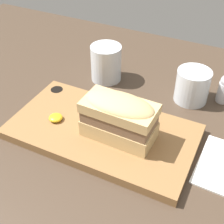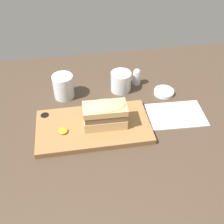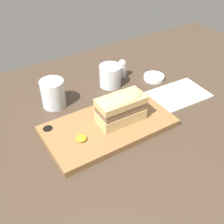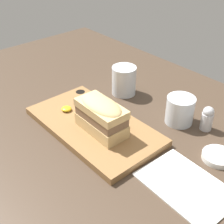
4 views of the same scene
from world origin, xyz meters
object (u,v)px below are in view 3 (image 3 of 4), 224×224
at_px(serving_board, 108,126).
at_px(sandwich, 121,106).
at_px(wine_glass, 110,77).
at_px(salt_shaker, 122,68).
at_px(napkin, 178,94).
at_px(water_glass, 53,95).
at_px(condiment_dish, 154,77).

bearing_deg(serving_board, sandwich, -6.91).
bearing_deg(sandwich, wine_glass, 66.04).
relative_size(sandwich, salt_shaker, 2.02).
relative_size(serving_board, napkin, 1.84).
relative_size(sandwich, water_glass, 1.55).
bearing_deg(water_glass, wine_glass, 1.53).
bearing_deg(wine_glass, salt_shaker, 21.81).
height_order(wine_glass, condiment_dish, wine_glass).
relative_size(napkin, condiment_dish, 2.68).
bearing_deg(salt_shaker, sandwich, -124.66).
xyz_separation_m(sandwich, condiment_dish, (0.26, 0.16, -0.06)).
bearing_deg(condiment_dish, water_glass, 173.07).
distance_m(water_glass, salt_shaker, 0.30).
distance_m(water_glass, condiment_dish, 0.40).
relative_size(wine_glass, salt_shaker, 1.11).
xyz_separation_m(sandwich, water_glass, (-0.13, 0.21, -0.03)).
distance_m(serving_board, napkin, 0.31).
distance_m(sandwich, salt_shaker, 0.29).
bearing_deg(wine_glass, water_glass, -178.47).
xyz_separation_m(sandwich, napkin, (0.27, 0.03, -0.07)).
distance_m(wine_glass, condiment_dish, 0.18).
bearing_deg(serving_board, wine_glass, 56.72).
height_order(napkin, condiment_dish, condiment_dish).
relative_size(napkin, salt_shaker, 2.92).
bearing_deg(sandwich, serving_board, 173.09).
height_order(sandwich, salt_shaker, sandwich).
xyz_separation_m(wine_glass, salt_shaker, (0.07, 0.03, 0.00)).
distance_m(salt_shaker, condiment_dish, 0.13).
relative_size(serving_board, sandwich, 2.66).
relative_size(serving_board, condiment_dish, 4.92).
bearing_deg(salt_shaker, condiment_dish, -41.44).
height_order(serving_board, condiment_dish, serving_board).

